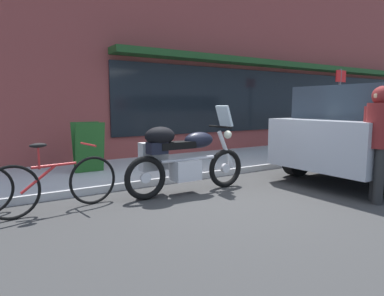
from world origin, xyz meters
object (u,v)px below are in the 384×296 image
at_px(touring_motorcycle, 180,156).
at_px(parking_sign_pole, 339,102).
at_px(parked_bicycle, 55,184).
at_px(pedestrian_walking, 380,131).
at_px(sandwich_board_sign, 88,147).

bearing_deg(touring_motorcycle, parking_sign_pole, 12.31).
distance_m(touring_motorcycle, parked_bicycle, 1.89).
height_order(pedestrian_walking, parking_sign_pole, parking_sign_pole).
bearing_deg(parking_sign_pole, parked_bicycle, -171.36).
distance_m(parked_bicycle, sandwich_board_sign, 2.13).
xyz_separation_m(parked_bicycle, pedestrian_walking, (4.03, -2.08, 0.67)).
height_order(parked_bicycle, pedestrian_walking, pedestrian_walking).
relative_size(pedestrian_walking, sandwich_board_sign, 1.75).
distance_m(pedestrian_walking, parking_sign_pole, 5.09).
bearing_deg(touring_motorcycle, sandwich_board_sign, 114.10).
height_order(touring_motorcycle, parking_sign_pole, parking_sign_pole).
height_order(touring_motorcycle, parked_bicycle, touring_motorcycle).
bearing_deg(touring_motorcycle, parked_bicycle, 176.54).
relative_size(parked_bicycle, pedestrian_walking, 1.03).
bearing_deg(pedestrian_walking, parked_bicycle, 152.67).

